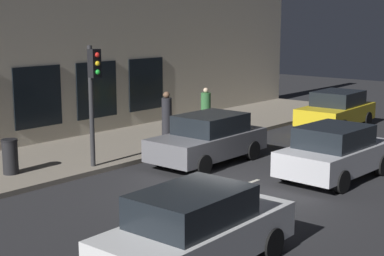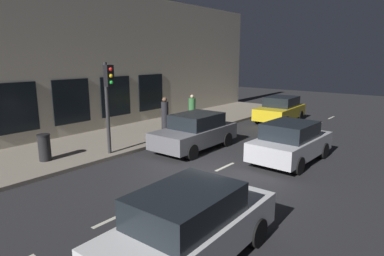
# 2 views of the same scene
# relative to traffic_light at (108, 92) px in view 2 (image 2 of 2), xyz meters

# --- Properties ---
(ground_plane) EXTENTS (60.00, 60.00, 0.00)m
(ground_plane) POSITION_rel_traffic_light_xyz_m (-4.32, -0.89, -2.66)
(ground_plane) COLOR #28282B
(sidewalk) EXTENTS (4.50, 32.00, 0.15)m
(sidewalk) POSITION_rel_traffic_light_xyz_m (1.93, -0.89, -2.59)
(sidewalk) COLOR gray
(sidewalk) RESTS_ON ground
(building_facade) EXTENTS (0.65, 32.00, 7.50)m
(building_facade) POSITION_rel_traffic_light_xyz_m (4.48, -0.89, 1.08)
(building_facade) COLOR beige
(building_facade) RESTS_ON ground
(lane_centre_line) EXTENTS (0.12, 27.20, 0.01)m
(lane_centre_line) POSITION_rel_traffic_light_xyz_m (-4.32, -1.89, -2.66)
(lane_centre_line) COLOR beige
(lane_centre_line) RESTS_ON ground
(traffic_light) EXTENTS (0.49, 0.32, 3.68)m
(traffic_light) POSITION_rel_traffic_light_xyz_m (0.00, 0.00, 0.00)
(traffic_light) COLOR #2D2D30
(traffic_light) RESTS_ON sidewalk
(parked_car_0) EXTENTS (2.04, 4.01, 1.58)m
(parked_car_0) POSITION_rel_traffic_light_xyz_m (-5.93, -4.04, -1.87)
(parked_car_0) COLOR #B7B7BC
(parked_car_0) RESTS_ON ground
(parked_car_1) EXTENTS (1.99, 4.20, 1.58)m
(parked_car_1) POSITION_rel_traffic_light_xyz_m (-1.92, -3.11, -1.87)
(parked_car_1) COLOR slate
(parked_car_1) RESTS_ON ground
(parked_car_2) EXTENTS (2.10, 4.15, 1.58)m
(parked_car_2) POSITION_rel_traffic_light_xyz_m (-2.20, -11.37, -1.87)
(parked_car_2) COLOR gold
(parked_car_2) RESTS_ON ground
(parked_car_3) EXTENTS (1.88, 4.22, 1.58)m
(parked_car_3) POSITION_rel_traffic_light_xyz_m (-6.99, 3.45, -1.87)
(parked_car_3) COLOR silver
(parked_car_3) RESTS_ON ground
(pedestrian_0) EXTENTS (0.48, 0.48, 1.84)m
(pedestrian_0) POSITION_rel_traffic_light_xyz_m (0.97, -4.23, -1.66)
(pedestrian_0) COLOR #232328
(pedestrian_0) RESTS_ON sidewalk
(pedestrian_1) EXTENTS (0.56, 0.56, 1.76)m
(pedestrian_1) POSITION_rel_traffic_light_xyz_m (1.06, -6.58, -1.70)
(pedestrian_1) COLOR #336B38
(pedestrian_1) RESTS_ON sidewalk
(trash_bin) EXTENTS (0.47, 0.47, 1.03)m
(trash_bin) POSITION_rel_traffic_light_xyz_m (1.21, 2.17, -1.99)
(trash_bin) COLOR black
(trash_bin) RESTS_ON sidewalk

